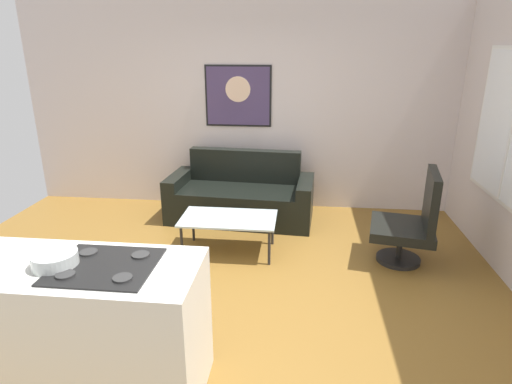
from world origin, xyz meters
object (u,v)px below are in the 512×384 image
at_px(coffee_table, 229,220).
at_px(armchair, 412,222).
at_px(mixing_bowl, 55,260).
at_px(wall_painting, 238,96).
at_px(couch, 241,197).

xyz_separation_m(coffee_table, armchair, (1.91, -0.03, 0.08)).
distance_m(mixing_bowl, wall_painting, 3.68).
relative_size(armchair, mixing_bowl, 3.73).
bearing_deg(armchair, wall_painting, 142.50).
bearing_deg(coffee_table, armchair, -0.98).
bearing_deg(mixing_bowl, armchair, 38.27).
bearing_deg(mixing_bowl, couch, 77.48).
distance_m(couch, mixing_bowl, 3.21).
height_order(armchair, wall_painting, wall_painting).
distance_m(coffee_table, mixing_bowl, 2.26).
xyz_separation_m(couch, wall_painting, (-0.10, 0.53, 1.24)).
relative_size(coffee_table, wall_painting, 1.16).
xyz_separation_m(coffee_table, mixing_bowl, (-0.68, -2.08, 0.58)).
height_order(couch, coffee_table, couch).
distance_m(coffee_table, wall_painting, 1.90).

